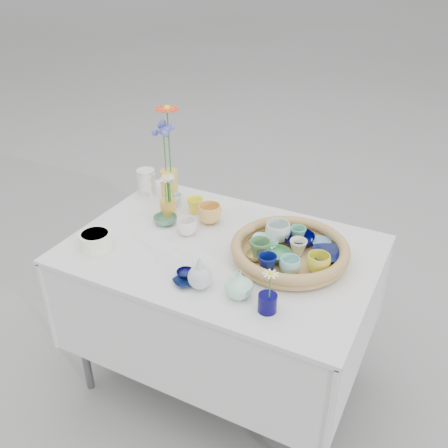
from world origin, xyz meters
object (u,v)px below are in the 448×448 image
at_px(display_table, 222,377).
at_px(wicker_tray, 290,251).
at_px(bud_vase_seafoam, 239,284).
at_px(tall_vase_yellow, 169,186).

relative_size(display_table, wicker_tray, 2.66).
relative_size(wicker_tray, bud_vase_seafoam, 4.35).
xyz_separation_m(display_table, wicker_tray, (0.28, 0.05, 0.80)).
relative_size(wicker_tray, tall_vase_yellow, 3.00).
distance_m(bud_vase_seafoam, tall_vase_yellow, 0.81).
xyz_separation_m(display_table, bud_vase_seafoam, (0.20, -0.26, 0.82)).
xyz_separation_m(display_table, tall_vase_yellow, (-0.42, 0.27, 0.84)).
height_order(display_table, tall_vase_yellow, tall_vase_yellow).
height_order(display_table, bud_vase_seafoam, bud_vase_seafoam).
bearing_deg(display_table, bud_vase_seafoam, -51.89).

